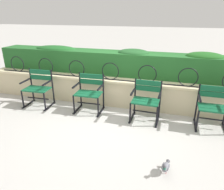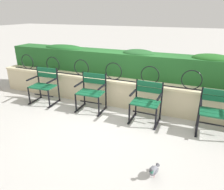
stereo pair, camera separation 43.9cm
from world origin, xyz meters
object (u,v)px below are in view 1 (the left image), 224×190
(park_chair_centre_right, at_px, (146,99))
(pigeon_far_side, at_px, (166,167))
(park_chair_leftmost, at_px, (38,87))
(park_chair_centre_left, at_px, (89,92))
(park_chair_rightmost, at_px, (213,106))

(park_chair_centre_right, distance_m, pigeon_far_side, 1.71)
(park_chair_leftmost, relative_size, park_chair_centre_left, 1.03)
(park_chair_leftmost, relative_size, pigeon_far_side, 3.04)
(park_chair_leftmost, bearing_deg, park_chair_centre_right, -0.03)
(park_chair_centre_right, distance_m, park_chair_rightmost, 1.31)
(park_chair_leftmost, height_order, park_chair_centre_right, park_chair_leftmost)
(park_chair_leftmost, distance_m, park_chair_centre_right, 2.64)
(park_chair_centre_left, distance_m, pigeon_far_side, 2.50)
(park_chair_centre_right, xyz_separation_m, pigeon_far_side, (0.52, -1.59, -0.35))
(park_chair_centre_right, bearing_deg, park_chair_rightmost, 1.68)
(park_chair_leftmost, distance_m, park_chair_rightmost, 3.95)
(park_chair_rightmost, bearing_deg, pigeon_far_side, -116.15)
(park_chair_rightmost, bearing_deg, park_chair_centre_left, 179.37)
(park_chair_centre_right, relative_size, pigeon_far_side, 2.90)
(park_chair_leftmost, xyz_separation_m, park_chair_centre_right, (2.64, -0.00, -0.01))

